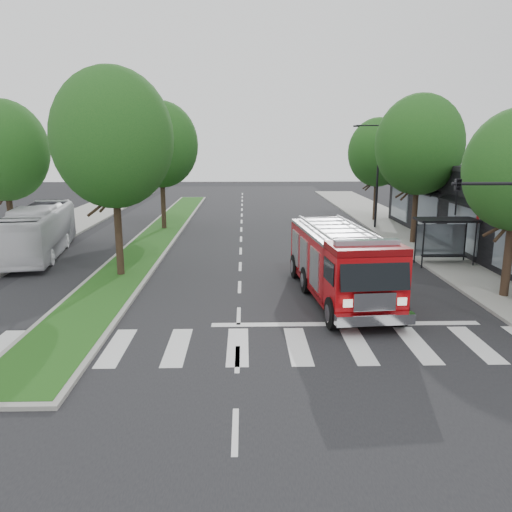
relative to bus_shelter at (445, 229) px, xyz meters
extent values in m
plane|color=black|center=(-11.20, -8.15, -2.04)|extent=(140.00, 140.00, 0.00)
cube|color=gray|center=(1.30, 1.85, -1.96)|extent=(5.00, 80.00, 0.15)
cube|color=gray|center=(-17.20, 9.85, -1.97)|extent=(3.00, 50.00, 0.14)
cube|color=#224814|center=(-17.20, 9.85, -1.89)|extent=(2.60, 49.50, 0.02)
cylinder|color=black|center=(-1.40, -0.75, -0.79)|extent=(0.08, 0.08, 2.50)
cylinder|color=black|center=(1.40, -0.75, -0.79)|extent=(0.08, 0.08, 2.50)
cylinder|color=black|center=(-1.40, 0.45, -0.79)|extent=(0.08, 0.08, 2.50)
cylinder|color=black|center=(1.40, 0.45, -0.79)|extent=(0.08, 0.08, 2.50)
cube|color=black|center=(0.00, -0.15, 0.51)|extent=(3.20, 1.60, 0.12)
cube|color=#8C99A5|center=(0.00, 0.55, -0.74)|extent=(2.80, 0.04, 1.80)
cube|color=black|center=(0.00, -0.15, -1.49)|extent=(2.40, 0.40, 0.08)
cylinder|color=black|center=(0.30, -6.15, -0.17)|extent=(0.36, 0.36, 3.74)
cylinder|color=black|center=(0.30, 5.85, 0.16)|extent=(0.36, 0.36, 4.40)
ellipsoid|color=#113E16|center=(0.30, 5.85, 4.46)|extent=(5.60, 5.60, 6.44)
cylinder|color=black|center=(0.30, 15.85, -0.06)|extent=(0.36, 0.36, 3.96)
ellipsoid|color=#113E16|center=(0.30, 15.85, 3.81)|extent=(5.00, 5.00, 5.75)
cylinder|color=black|center=(-17.20, -2.15, 0.27)|extent=(0.36, 0.36, 4.62)
ellipsoid|color=#113E16|center=(-17.20, -2.15, 4.79)|extent=(5.80, 5.80, 6.67)
cylinder|color=black|center=(-17.20, 11.85, 0.16)|extent=(0.36, 0.36, 4.40)
ellipsoid|color=#113E16|center=(-17.20, 11.85, 4.46)|extent=(5.60, 5.60, 6.44)
cylinder|color=black|center=(-25.20, 3.85, 0.05)|extent=(0.36, 0.36, 4.18)
ellipsoid|color=#113E16|center=(-25.20, 3.85, 4.14)|extent=(5.20, 5.20, 5.98)
imported|color=black|center=(-4.50, -11.65, 2.96)|extent=(0.18, 0.22, 1.10)
cylinder|color=black|center=(-0.70, 11.85, 1.96)|extent=(0.16, 0.16, 8.00)
cylinder|color=black|center=(-1.60, 11.85, 5.86)|extent=(1.80, 0.10, 0.10)
cube|color=black|center=(-2.50, 11.85, 5.81)|extent=(0.45, 0.20, 0.12)
cube|color=#670508|center=(-6.86, -5.85, -1.50)|extent=(3.47, 9.23, 0.27)
cube|color=#9F080C|center=(-6.93, -4.99, -0.37)|extent=(3.28, 7.09, 2.15)
cube|color=#9F080C|center=(-6.56, -9.17, -0.37)|extent=(2.85, 2.16, 2.26)
cube|color=#B2B2B7|center=(-6.93, -4.99, 0.76)|extent=(3.28, 7.09, 0.13)
cylinder|color=#B2B2B7|center=(-7.89, -5.07, 0.97)|extent=(0.67, 6.43, 0.11)
cylinder|color=#B2B2B7|center=(-5.97, -4.91, 0.97)|extent=(0.67, 6.43, 0.11)
cube|color=silver|center=(-6.46, -10.40, -1.39)|extent=(2.82, 0.62, 0.38)
cube|color=#8C99A5|center=(-6.56, -9.17, 1.08)|extent=(2.39, 0.58, 0.19)
cylinder|color=black|center=(-7.77, -9.60, -1.45)|extent=(0.48, 1.21, 1.18)
cylinder|color=black|center=(-5.31, -9.38, -1.45)|extent=(0.48, 1.21, 1.18)
cylinder|color=black|center=(-8.16, -5.10, -1.45)|extent=(0.48, 1.21, 1.18)
cylinder|color=black|center=(-5.70, -4.88, -1.45)|extent=(0.48, 1.21, 1.18)
cylinder|color=black|center=(-8.39, -2.53, -1.45)|extent=(0.48, 1.21, 1.18)
cylinder|color=black|center=(-5.93, -2.31, -1.45)|extent=(0.48, 1.21, 1.18)
imported|color=silver|center=(-23.20, 2.93, -0.55)|extent=(4.26, 10.96, 2.98)
camera|label=1|loc=(-10.96, -26.64, 4.55)|focal=35.00mm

